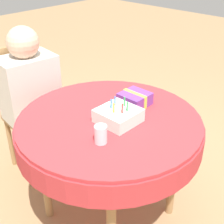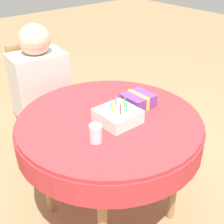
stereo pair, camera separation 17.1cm
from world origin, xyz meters
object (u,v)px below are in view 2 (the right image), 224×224
object	(u,v)px
chair	(39,103)
drinking_glass	(96,133)
gift_box	(138,100)
person	(41,86)
birthday_cake	(118,116)

from	to	relation	value
chair	drinking_glass	bearing A→B (deg)	-93.68
chair	gift_box	xyz separation A→B (m)	(0.24, -0.83, 0.27)
chair	drinking_glass	world-z (taller)	chair
person	drinking_glass	world-z (taller)	person
chair	person	world-z (taller)	person
drinking_glass	gift_box	bearing A→B (deg)	17.02
birthday_cake	drinking_glass	world-z (taller)	birthday_cake
drinking_glass	gift_box	size ratio (longest dim) A/B	0.56
chair	gift_box	bearing A→B (deg)	-66.83
chair	person	xyz separation A→B (m)	(-0.01, -0.09, 0.18)
birthday_cake	gift_box	size ratio (longest dim) A/B	1.25
person	drinking_glass	xyz separation A→B (m)	(-0.17, -0.87, 0.10)
birthday_cake	gift_box	bearing A→B (deg)	15.07
gift_box	person	bearing A→B (deg)	108.68
birthday_cake	gift_box	distance (m)	0.22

